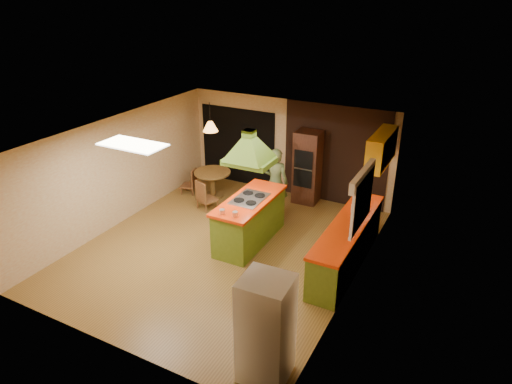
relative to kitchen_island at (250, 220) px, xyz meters
The scene contains 21 objects.
ground 0.79m from the kitchen_island, 123.85° to the right, with size 6.50×6.50×0.00m, color olive.
room_walls 0.96m from the kitchen_island, 123.85° to the right, with size 5.50×6.50×6.50m.
ceiling_plane 2.08m from the kitchen_island, 123.85° to the right, with size 6.50×6.50×0.00m, color silver.
brick_panel 2.97m from the kitchen_island, 71.50° to the left, with size 2.64×0.03×2.50m, color #381E14.
nook_opening 3.33m from the kitchen_island, 123.99° to the left, with size 2.20×0.03×2.10m, color black.
right_counter 2.11m from the kitchen_island, ahead, with size 0.62×3.05×0.92m.
upper_cabinets 3.15m from the kitchen_island, 37.23° to the left, with size 0.34×1.40×0.70m, color yellow.
window_right 2.68m from the kitchen_island, ahead, with size 0.12×1.35×1.06m.
fluor_panel 2.98m from the kitchen_island, 130.16° to the right, with size 1.20×0.60×0.03m, color white.
kitchen_island is the anchor object (origin of this frame).
range_hood 1.74m from the kitchen_island, behind, with size 0.97×0.70×0.78m.
man 1.41m from the kitchen_island, 92.09° to the left, with size 0.62×0.40×1.69m, color #48532C.
refrigerator 3.74m from the kitchen_island, 58.16° to the right, with size 0.67×0.63×1.63m, color white.
wall_oven 2.50m from the kitchen_island, 82.53° to the left, with size 0.63×0.62×1.86m.
dining_table 2.48m from the kitchen_island, 141.18° to the left, with size 0.94×0.94×0.71m.
chair_left 3.01m from the kitchen_island, 151.07° to the left, with size 0.37×0.37×0.67m, color brown, non-canonical shape.
chair_near 1.91m from the kitchen_island, 151.73° to the left, with size 0.42×0.42×0.76m, color brown, non-canonical shape.
pendant_lamp 2.84m from the kitchen_island, 141.18° to the left, with size 0.38×0.38×0.24m, color #FF9E3F.
canister_large 2.26m from the kitchen_island, 20.27° to the left, with size 0.14×0.14×0.21m, color #FFE6CD.
canister_medium 2.26m from the kitchen_island, 20.97° to the left, with size 0.12×0.12×0.17m, color beige.
canister_small 2.20m from the kitchen_island, 16.01° to the left, with size 0.13×0.13×0.17m, color #FDE8CB.
Camera 1 is at (4.44, -7.02, 5.10)m, focal length 32.00 mm.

